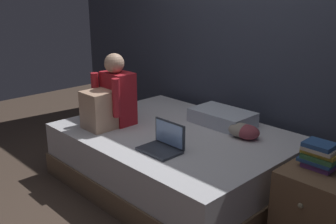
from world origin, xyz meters
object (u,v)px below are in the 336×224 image
(book_stack, at_px, (319,156))
(clothes_pile, at_px, (244,131))
(laptop, at_px, (164,144))
(pillow, at_px, (222,117))
(nightstand, at_px, (315,210))
(bed, at_px, (175,157))
(person_sitting, at_px, (110,99))

(book_stack, height_order, clothes_pile, book_stack)
(clothes_pile, bearing_deg, laptop, -112.26)
(laptop, distance_m, pillow, 0.81)
(nightstand, bearing_deg, bed, -178.80)
(bed, bearing_deg, laptop, -57.42)
(person_sitting, distance_m, laptop, 0.79)
(bed, relative_size, laptop, 6.25)
(book_stack, xyz_separation_m, clothes_pile, (-0.76, 0.24, -0.10))
(laptop, xyz_separation_m, book_stack, (1.03, 0.43, 0.10))
(bed, bearing_deg, person_sitting, -150.21)
(person_sitting, relative_size, clothes_pile, 2.34)
(nightstand, relative_size, person_sitting, 0.86)
(person_sitting, xyz_separation_m, pillow, (0.69, 0.75, -0.19))
(laptop, bearing_deg, bed, 122.58)
(laptop, relative_size, pillow, 0.57)
(person_sitting, height_order, laptop, person_sitting)
(person_sitting, distance_m, pillow, 1.04)
(bed, height_order, clothes_pile, clothes_pile)
(person_sitting, relative_size, laptop, 2.05)
(person_sitting, distance_m, book_stack, 1.83)
(person_sitting, height_order, pillow, person_sitting)
(pillow, xyz_separation_m, book_stack, (1.10, -0.38, 0.09))
(pillow, bearing_deg, person_sitting, -132.56)
(bed, height_order, laptop, laptop)
(nightstand, height_order, clothes_pile, clothes_pile)
(nightstand, relative_size, laptop, 1.76)
(bed, bearing_deg, nightstand, 1.20)
(nightstand, relative_size, book_stack, 2.40)
(bed, distance_m, nightstand, 1.30)
(person_sitting, bearing_deg, clothes_pile, 30.75)
(laptop, bearing_deg, clothes_pile, 67.74)
(nightstand, distance_m, clothes_pile, 0.89)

